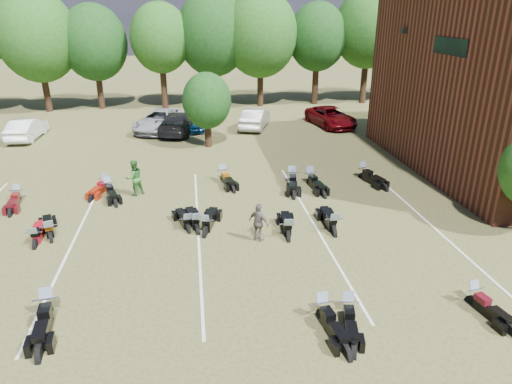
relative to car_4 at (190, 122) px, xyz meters
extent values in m
plane|color=brown|center=(3.16, -20.18, -0.64)|extent=(160.00, 160.00, 0.00)
imported|color=silver|center=(-11.52, -0.99, 0.10)|extent=(1.75, 4.58, 1.49)
imported|color=#96999E|center=(-2.27, 0.13, 0.14)|extent=(4.39, 6.21, 1.57)
imported|color=black|center=(-0.79, -0.81, 0.14)|extent=(3.54, 5.80, 1.57)
imported|color=navy|center=(0.00, 0.00, 0.00)|extent=(2.28, 4.00, 1.28)
imported|color=#A3A39E|center=(4.97, -0.08, 0.12)|extent=(3.03, 4.91, 1.53)
imported|color=#500409|center=(10.98, -0.25, 0.10)|extent=(3.40, 5.67, 1.48)
imported|color=#3A393F|center=(18.68, -0.55, 0.08)|extent=(3.83, 5.37, 1.44)
imported|color=#2C6A27|center=(-2.84, -12.77, 0.27)|extent=(1.11, 1.04, 1.83)
imported|color=#58534C|center=(2.56, -18.43, 0.16)|extent=(0.94, 0.93, 1.59)
cube|color=black|center=(12.51, -8.18, 6.86)|extent=(0.30, 0.40, 0.30)
cube|color=black|center=(12.63, -13.18, 6.36)|extent=(0.06, 3.00, 0.80)
cylinder|color=black|center=(-12.84, 8.82, 1.40)|extent=(0.58, 0.58, 4.08)
ellipsoid|color=#1E4C19|center=(-12.84, 8.82, 5.69)|extent=(6.00, 6.00, 6.90)
cylinder|color=black|center=(-7.84, 8.82, 1.40)|extent=(0.57, 0.58, 4.08)
ellipsoid|color=#1E4C19|center=(-7.84, 8.82, 5.69)|extent=(6.00, 6.00, 6.90)
cylinder|color=black|center=(-2.84, 8.82, 1.40)|extent=(0.57, 0.58, 4.08)
ellipsoid|color=#1E4C19|center=(-2.84, 8.82, 5.69)|extent=(6.00, 6.00, 6.90)
cylinder|color=black|center=(2.16, 8.82, 1.40)|extent=(0.58, 0.58, 4.08)
ellipsoid|color=#1E4C19|center=(2.16, 8.82, 5.69)|extent=(6.00, 6.00, 6.90)
cylinder|color=black|center=(7.16, 8.82, 1.40)|extent=(0.57, 0.58, 4.08)
ellipsoid|color=#1E4C19|center=(7.16, 8.82, 5.69)|extent=(6.00, 6.00, 6.90)
cylinder|color=black|center=(12.16, 8.82, 1.40)|extent=(0.57, 0.58, 4.08)
ellipsoid|color=#1E4C19|center=(12.16, 8.82, 5.69)|extent=(6.00, 6.00, 6.90)
cylinder|color=black|center=(17.16, 8.82, 1.40)|extent=(0.57, 0.58, 4.08)
ellipsoid|color=#1E4C19|center=(17.16, 8.82, 5.69)|extent=(6.00, 6.00, 6.90)
cylinder|color=black|center=(22.16, 8.82, 1.40)|extent=(0.58, 0.58, 4.08)
ellipsoid|color=#1E4C19|center=(22.16, 8.82, 5.69)|extent=(6.00, 6.00, 6.90)
cylinder|color=black|center=(27.16, 8.82, 1.40)|extent=(0.58, 0.58, 4.08)
ellipsoid|color=#1E4C19|center=(27.16, 8.82, 5.69)|extent=(6.00, 6.00, 6.90)
cylinder|color=black|center=(1.16, -4.68, 0.31)|extent=(0.24, 0.24, 1.90)
sphere|color=#1E4C19|center=(1.16, -4.68, 2.46)|extent=(3.20, 3.20, 3.20)
cube|color=silver|center=(-4.84, -17.18, -0.64)|extent=(0.10, 14.00, 0.01)
cube|color=silver|center=(0.16, -17.18, -0.64)|extent=(0.10, 14.00, 0.01)
cube|color=silver|center=(5.16, -17.18, -0.64)|extent=(0.10, 14.00, 0.01)
cube|color=silver|center=(10.16, -17.18, -0.64)|extent=(0.10, 14.00, 0.01)
camera|label=1|loc=(0.17, -34.59, 8.11)|focal=32.00mm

